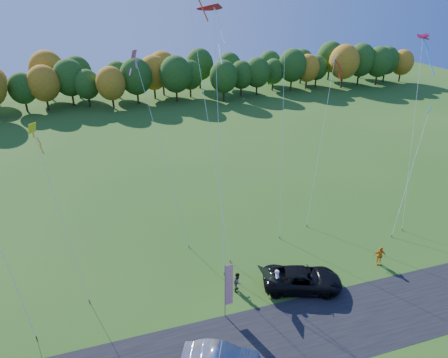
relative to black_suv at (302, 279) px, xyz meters
name	(u,v)px	position (x,y,z in m)	size (l,w,h in m)	color
ground	(248,299)	(-4.28, 0.05, -0.82)	(160.00, 160.00, 0.00)	#205015
asphalt_strip	(270,341)	(-4.28, -3.95, -0.81)	(90.00, 6.00, 0.01)	black
tree_line	(147,103)	(-4.28, 55.05, -0.82)	(116.00, 12.00, 10.00)	#1E4711
black_suv	(302,279)	(0.00, 0.00, 0.00)	(2.72, 5.89, 1.64)	black
person_tailgate_a	(277,281)	(-1.97, 0.24, 0.16)	(0.72, 0.47, 1.96)	white
person_tailgate_b	(238,282)	(-4.72, 1.25, -0.04)	(0.75, 0.59, 1.55)	gray
person_east	(380,256)	(7.35, 0.69, 0.02)	(0.98, 0.41, 1.68)	orange
feather_flag	(228,285)	(-6.19, -0.98, 1.92)	(0.59, 0.10, 4.46)	#999999
kite_delta_blue	(205,99)	(-4.81, 9.47, 11.74)	(3.26, 10.34, 24.25)	#4C3F33
kite_parafoil_orange	(285,52)	(3.21, 12.21, 14.57)	(6.04, 12.15, 31.14)	#4C3F33
kite_delta_red	(219,134)	(-4.18, 7.70, 9.34)	(3.18, 9.67, 20.59)	#4C3F33
kite_parafoil_rainbow	(413,132)	(14.68, 7.67, 7.49)	(5.69, 7.48, 16.85)	#4C3F33
kite_diamond_yellow	(60,214)	(-16.53, 6.24, 5.09)	(2.87, 6.57, 12.31)	#4C3F33
kite_diamond_green	(3,254)	(-19.99, 3.38, 4.40)	(3.04, 5.62, 10.85)	#4C3F33
kite_diamond_white	(321,142)	(6.58, 10.19, 6.51)	(4.99, 6.07, 15.18)	#4C3F33
kite_diamond_pink	(162,151)	(-8.27, 11.25, 6.99)	(3.11, 7.92, 16.08)	#4C3F33
kite_diamond_blue_low	(411,172)	(13.63, 5.79, 4.37)	(5.83, 4.85, 10.81)	#4C3F33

